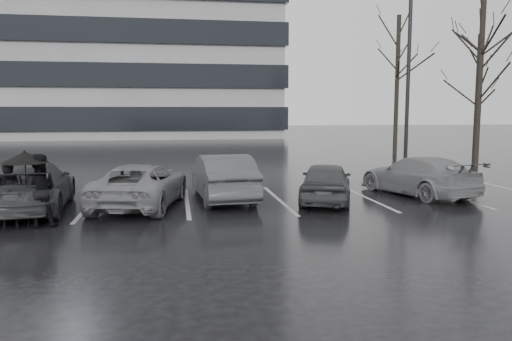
{
  "coord_description": "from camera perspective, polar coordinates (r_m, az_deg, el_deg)",
  "views": [
    {
      "loc": [
        -2.48,
        -12.3,
        2.71
      ],
      "look_at": [
        -0.35,
        1.0,
        1.1
      ],
      "focal_mm": 35.0,
      "sensor_mm": 36.0,
      "label": 1
    }
  ],
  "objects": [
    {
      "name": "lamp_post",
      "position": [
        23.21,
        17.02,
        10.65
      ],
      "size": [
        0.52,
        0.52,
        9.57
      ],
      "rotation": [
        0.0,
        0.0,
        0.22
      ],
      "color": "gray",
      "rests_on": "ground"
    },
    {
      "name": "tree_ne",
      "position": [
        31.32,
        23.97,
        7.68
      ],
      "size": [
        0.26,
        0.26,
        7.0
      ],
      "primitive_type": "cylinder",
      "color": "black",
      "rests_on": "ground"
    },
    {
      "name": "tree_north",
      "position": [
        32.29,
        15.8,
        9.29
      ],
      "size": [
        0.26,
        0.26,
        8.5
      ],
      "primitive_type": "cylinder",
      "color": "black",
      "rests_on": "ground"
    },
    {
      "name": "pedestrian_left",
      "position": [
        12.99,
        -26.39,
        -2.49
      ],
      "size": [
        0.59,
        0.41,
        1.54
      ],
      "primitive_type": "imported",
      "rotation": [
        0.0,
        0.0,
        3.21
      ],
      "color": "black",
      "rests_on": "ground"
    },
    {
      "name": "stall_stripes",
      "position": [
        15.14,
        -2.57,
        -3.49
      ],
      "size": [
        19.72,
        5.0,
        0.0
      ],
      "color": "#A2A2A5",
      "rests_on": "ground"
    },
    {
      "name": "car_west_a",
      "position": [
        15.28,
        -3.81,
        -0.75
      ],
      "size": [
        1.82,
        4.37,
        1.4
      ],
      "primitive_type": "imported",
      "rotation": [
        0.0,
        0.0,
        3.22
      ],
      "color": "#29292B",
      "rests_on": "ground"
    },
    {
      "name": "car_east",
      "position": [
        16.94,
        17.99,
        -0.58
      ],
      "size": [
        2.88,
        4.65,
        1.26
      ],
      "primitive_type": "imported",
      "rotation": [
        0.0,
        0.0,
        3.42
      ],
      "color": "#545457",
      "rests_on": "ground"
    },
    {
      "name": "ground",
      "position": [
        12.84,
        2.27,
        -5.37
      ],
      "size": [
        160.0,
        160.0,
        0.0
      ],
      "primitive_type": "plane",
      "color": "black",
      "rests_on": "ground"
    },
    {
      "name": "tree_east",
      "position": [
        26.63,
        24.19,
        9.0
      ],
      "size": [
        0.26,
        0.26,
        8.0
      ],
      "primitive_type": "cylinder",
      "color": "black",
      "rests_on": "ground"
    },
    {
      "name": "car_west_c",
      "position": [
        14.79,
        -24.4,
        -1.66
      ],
      "size": [
        2.29,
        4.86,
        1.37
      ],
      "primitive_type": "imported",
      "rotation": [
        0.0,
        0.0,
        3.22
      ],
      "color": "black",
      "rests_on": "ground"
    },
    {
      "name": "car_main",
      "position": [
        14.96,
        7.99,
        -1.32
      ],
      "size": [
        2.54,
        3.86,
        1.22
      ],
      "primitive_type": "imported",
      "rotation": [
        0.0,
        0.0,
        2.81
      ],
      "color": "black",
      "rests_on": "ground"
    },
    {
      "name": "umbrella",
      "position": [
        12.72,
        -24.9,
        1.38
      ],
      "size": [
        1.07,
        1.07,
        1.81
      ],
      "color": "black",
      "rests_on": "ground"
    },
    {
      "name": "car_west_b",
      "position": [
        14.52,
        -13.09,
        -1.67
      ],
      "size": [
        2.89,
        4.73,
        1.23
      ],
      "primitive_type": "imported",
      "rotation": [
        0.0,
        0.0,
        2.94
      ],
      "color": "#545457",
      "rests_on": "ground"
    },
    {
      "name": "pedestrian_right",
      "position": [
        12.74,
        -23.57,
        -2.1
      ],
      "size": [
        0.88,
        0.7,
        1.72
      ],
      "primitive_type": "imported",
      "rotation": [
        0.0,
        0.0,
        3.2
      ],
      "color": "black",
      "rests_on": "ground"
    }
  ]
}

